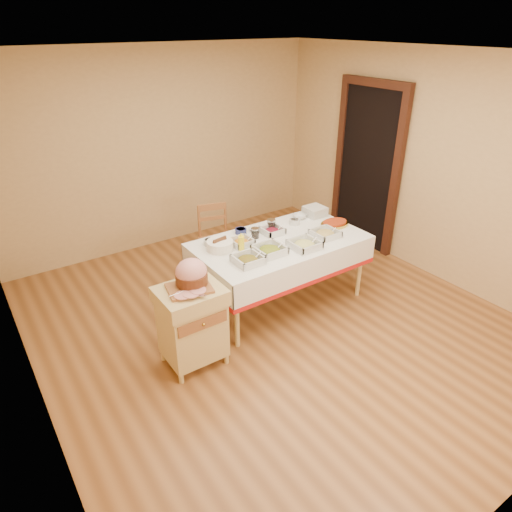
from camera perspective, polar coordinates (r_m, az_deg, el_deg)
The scene contains 23 objects.
room_shell at distance 4.25m, azimuth 2.43°, elevation 6.16°, with size 5.00×5.00×5.00m.
doorway at distance 6.36m, azimuth 13.77°, elevation 10.97°, with size 0.09×1.10×2.20m.
dining_table at distance 4.92m, azimuth 2.99°, elevation 0.31°, with size 1.82×1.02×0.76m.
butcher_cart at distance 4.15m, azimuth -8.00°, elevation -8.15°, with size 0.56×0.47×0.79m.
dining_chair at distance 5.62m, azimuth -5.07°, elevation 2.12°, with size 0.47×0.46×0.86m.
ham_on_board at distance 3.94m, azimuth -8.12°, elevation -2.42°, with size 0.39×0.37×0.26m.
serving_dish_a at distance 4.37m, azimuth -1.01°, elevation -0.46°, with size 0.26×0.26×0.11m.
serving_dish_b at distance 4.55m, azimuth 1.71°, elevation 0.76°, with size 0.28×0.28×0.11m.
serving_dish_c at distance 4.69m, azimuth 6.08°, elevation 1.44°, with size 0.28×0.28×0.11m.
serving_dish_d at distance 4.97m, azimuth 8.64°, elevation 2.79°, with size 0.27×0.27×0.10m.
serving_dish_e at distance 4.72m, azimuth -1.82°, elevation 1.75°, with size 0.23×0.22×0.10m.
serving_dish_f at distance 4.98m, azimuth 2.07°, elevation 3.17°, with size 0.23×0.22×0.11m.
small_bowl_left at distance 4.75m, azimuth -5.77°, elevation 1.78°, with size 0.13×0.13×0.06m.
small_bowl_mid at distance 4.99m, azimuth -1.91°, elevation 3.18°, with size 0.13×0.13×0.05m.
small_bowl_right at distance 5.23m, azimuth 4.83°, elevation 4.33°, with size 0.12×0.12×0.06m.
bowl_white_imported at distance 5.04m, azimuth 0.03°, elevation 3.33°, with size 0.15×0.15×0.04m, color silver.
bowl_small_imported at distance 5.39m, azimuth 5.45°, elevation 4.95°, with size 0.16×0.16×0.05m, color silver.
preserve_jar_left at distance 4.87m, azimuth -0.11°, elevation 2.84°, with size 0.09×0.09×0.11m.
preserve_jar_right at distance 5.07m, azimuth 1.93°, elevation 3.89°, with size 0.10×0.10×0.12m.
mustard_bottle at distance 4.59m, azimuth -1.86°, elevation 1.68°, with size 0.06×0.06×0.20m.
bread_basket at distance 4.63m, azimuth -4.53°, elevation 1.35°, with size 0.27×0.27×0.12m.
plate_stack at distance 5.48m, azimuth 7.37°, elevation 5.57°, with size 0.23×0.23×0.11m.
brass_platter at distance 5.26m, azimuth 9.80°, elevation 4.03°, with size 0.36×0.26×0.05m.
Camera 1 is at (-2.38, -3.15, 2.85)m, focal length 32.00 mm.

